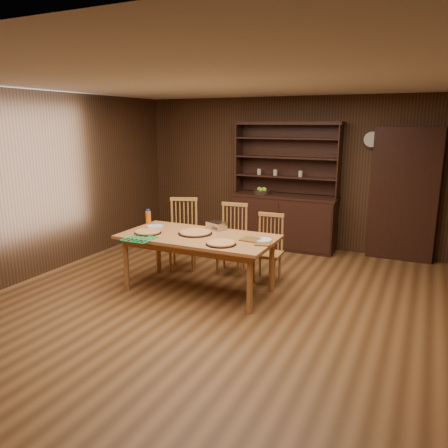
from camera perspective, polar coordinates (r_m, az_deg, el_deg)
The scene contains 20 objects.
floor at distance 5.43m, azimuth -1.41°, elevation -10.37°, with size 6.00×6.00×0.00m, color brown.
room_shell at distance 5.01m, azimuth -1.52°, elevation 6.41°, with size 6.00×6.00×6.00m.
china_hutch at distance 7.70m, azimuth 7.83°, elevation 1.26°, with size 1.84×0.52×2.17m.
doorway at distance 7.43m, azimuth 22.41°, elevation 3.52°, with size 1.00×0.18×2.10m, color black.
wall_clock at distance 7.45m, azimuth 18.74°, elevation 10.43°, with size 0.30×0.05×0.30m.
dining_table at distance 5.63m, azimuth -3.40°, elevation -2.24°, with size 1.99×0.99×0.75m.
chair_left at distance 6.63m, azimuth -5.32°, elevation -0.91°, with size 0.56×0.54×1.06m.
chair_center at distance 6.41m, azimuth 1.12°, elevation -1.56°, with size 0.45×0.44×1.02m.
chair_right at distance 6.10m, azimuth 5.86°, elevation -2.81°, with size 0.40×0.38×0.94m.
pizza_left at distance 5.78m, azimuth -9.92°, elevation -1.03°, with size 0.35×0.35×0.04m.
pizza_right at distance 5.18m, azimuth -0.39°, elevation -2.51°, with size 0.37×0.37×0.04m.
pizza_center at distance 5.68m, azimuth -3.78°, elevation -1.12°, with size 0.45×0.45×0.04m.
cooling_rack at distance 5.51m, azimuth -10.97°, elevation -1.89°, with size 0.33×0.33×0.02m, color #0DB55E, non-canonical shape.
plate_left at distance 6.12m, azimuth -8.97°, elevation -0.29°, with size 0.24×0.24×0.02m.
plate_right at distance 5.37m, azimuth 5.07°, elevation -2.07°, with size 0.24×0.24×0.02m.
foil_dish at distance 5.91m, azimuth -1.00°, elevation -0.21°, with size 0.25×0.18×0.10m, color silver.
juice_bottle at distance 6.32m, azimuth -9.85°, elevation 0.89°, with size 0.08×0.08×0.21m.
pot_holder_a at distance 5.21m, azimuth 5.05°, elevation -2.58°, with size 0.18×0.18×0.01m, color #A01219.
pot_holder_b at distance 5.39m, azimuth 3.51°, elevation -2.02°, with size 0.22×0.22×0.02m, color #A01219.
fruit_bowl at distance 7.69m, azimuth 4.98°, elevation 4.25°, with size 0.30×0.30×0.12m.
Camera 1 is at (2.25, -4.44, 2.16)m, focal length 35.00 mm.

